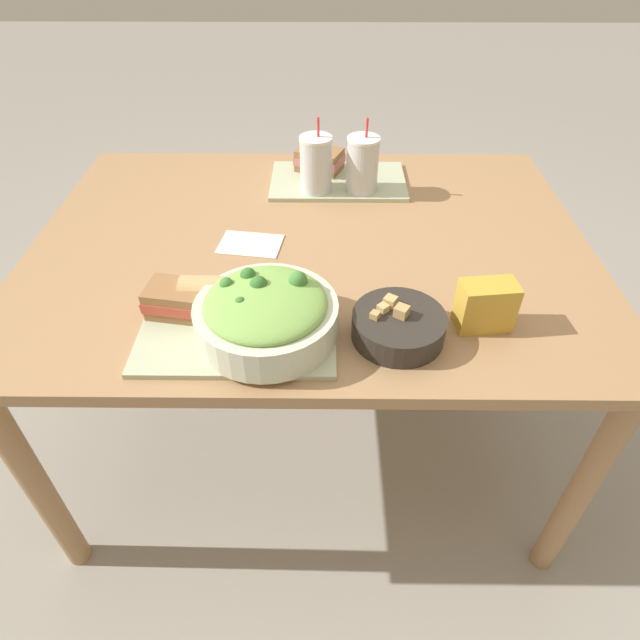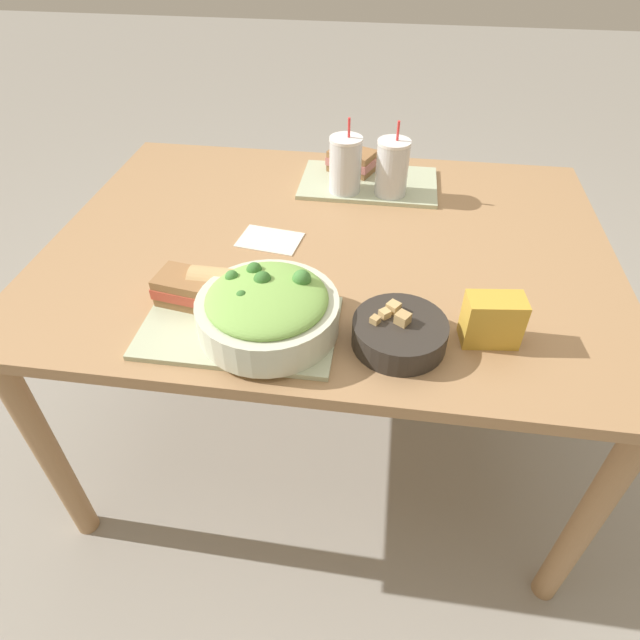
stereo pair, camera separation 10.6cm
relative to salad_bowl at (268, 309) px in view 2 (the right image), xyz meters
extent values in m
plane|color=gray|center=(0.08, 0.36, -0.81)|extent=(12.00, 12.00, 0.00)
cube|color=#A37A51|center=(0.08, 0.36, -0.08)|extent=(1.42, 1.06, 0.03)
cylinder|color=#A37A51|center=(-0.57, -0.11, -0.45)|extent=(0.06, 0.06, 0.72)
cylinder|color=#A37A51|center=(0.73, -0.11, -0.45)|extent=(0.06, 0.06, 0.72)
cylinder|color=#A37A51|center=(-0.57, 0.83, -0.45)|extent=(0.06, 0.06, 0.72)
cylinder|color=#A37A51|center=(0.73, 0.83, -0.45)|extent=(0.06, 0.06, 0.72)
cube|color=#B2BC99|center=(-0.06, 0.00, -0.06)|extent=(0.40, 0.24, 0.01)
cube|color=#B2BC99|center=(0.15, 0.69, -0.06)|extent=(0.40, 0.24, 0.01)
cylinder|color=beige|center=(0.00, 0.00, -0.01)|extent=(0.29, 0.29, 0.07)
ellipsoid|color=#7FB251|center=(0.00, 0.00, 0.03)|extent=(0.24, 0.24, 0.05)
sphere|color=#38702D|center=(-0.04, -0.02, 0.04)|extent=(0.02, 0.02, 0.02)
sphere|color=#38702D|center=(-0.04, 0.06, 0.04)|extent=(0.03, 0.03, 0.03)
sphere|color=#427F38|center=(-0.08, 0.04, 0.04)|extent=(0.03, 0.03, 0.03)
sphere|color=#38702D|center=(-0.01, 0.03, 0.05)|extent=(0.04, 0.04, 0.04)
sphere|color=#427F38|center=(0.06, 0.04, 0.05)|extent=(0.04, 0.04, 0.04)
cube|color=beige|center=(-0.02, -0.02, 0.03)|extent=(0.05, 0.05, 0.01)
cube|color=beige|center=(0.03, 0.01, 0.03)|extent=(0.05, 0.03, 0.01)
cylinder|color=#2D2823|center=(0.27, 0.00, -0.03)|extent=(0.19, 0.19, 0.06)
cylinder|color=#5B2D19|center=(0.27, 0.00, -0.01)|extent=(0.17, 0.17, 0.01)
cube|color=tan|center=(0.23, 0.02, 0.00)|extent=(0.03, 0.03, 0.02)
cube|color=tan|center=(0.25, 0.04, 0.00)|extent=(0.03, 0.03, 0.02)
cube|color=tan|center=(0.27, 0.00, 0.00)|extent=(0.04, 0.04, 0.03)
cube|color=tan|center=(0.22, 0.00, 0.00)|extent=(0.02, 0.02, 0.02)
cube|color=olive|center=(-0.19, 0.06, -0.04)|extent=(0.15, 0.11, 0.02)
cube|color=#C64C38|center=(-0.19, 0.06, -0.02)|extent=(0.15, 0.11, 0.02)
cube|color=olive|center=(-0.19, 0.06, 0.00)|extent=(0.15, 0.11, 0.02)
cylinder|color=tan|center=(-0.11, 0.08, -0.01)|extent=(0.15, 0.08, 0.08)
cylinder|color=beige|center=(-0.04, 0.08, -0.01)|extent=(0.01, 0.07, 0.07)
cube|color=olive|center=(0.10, 0.75, -0.04)|extent=(0.15, 0.13, 0.02)
cube|color=#C1706B|center=(0.10, 0.75, -0.02)|extent=(0.16, 0.14, 0.02)
cube|color=olive|center=(0.10, 0.75, 0.00)|extent=(0.15, 0.13, 0.02)
cylinder|color=silver|center=(0.09, 0.62, 0.02)|extent=(0.09, 0.09, 0.15)
cylinder|color=black|center=(0.09, 0.62, 0.01)|extent=(0.08, 0.08, 0.12)
cylinder|color=white|center=(0.09, 0.62, 0.10)|extent=(0.09, 0.09, 0.01)
cylinder|color=red|center=(0.10, 0.62, 0.13)|extent=(0.01, 0.02, 0.06)
cylinder|color=silver|center=(0.22, 0.62, 0.02)|extent=(0.09, 0.09, 0.15)
cylinder|color=maroon|center=(0.22, 0.62, 0.01)|extent=(0.08, 0.08, 0.12)
cylinder|color=white|center=(0.22, 0.62, 0.10)|extent=(0.09, 0.09, 0.01)
cylinder|color=red|center=(0.23, 0.62, 0.13)|extent=(0.01, 0.02, 0.06)
cube|color=gold|center=(0.44, 0.04, -0.01)|extent=(0.12, 0.08, 0.11)
cube|color=silver|center=(-0.07, 0.34, -0.06)|extent=(0.17, 0.13, 0.00)
camera|label=1|loc=(0.11, -0.81, 0.68)|focal=30.00mm
camera|label=2|loc=(0.22, -0.80, 0.68)|focal=30.00mm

